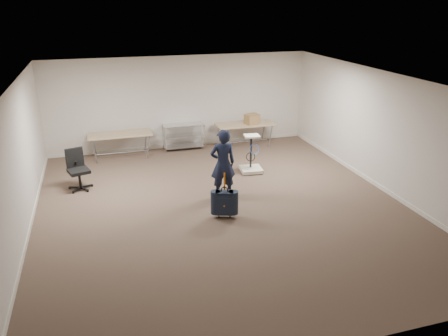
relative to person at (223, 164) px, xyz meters
name	(u,v)px	position (x,y,z in m)	size (l,w,h in m)	color
ground	(222,207)	(-0.18, -0.54, -0.82)	(9.00, 9.00, 0.00)	#4A372D
room_shell	(206,181)	(-0.18, 0.84, -0.77)	(8.00, 9.00, 9.00)	beige
folding_table_left	(120,135)	(-2.08, 3.41, -0.14)	(1.80, 0.75, 0.73)	tan
folding_table_right	(245,125)	(1.72, 3.41, -0.14)	(1.80, 0.75, 0.73)	tan
wire_shelf	(183,135)	(-0.18, 3.66, -0.38)	(1.22, 0.47, 0.80)	silver
person	(223,164)	(0.00, 0.00, 0.00)	(0.59, 0.39, 1.63)	black
suitcase	(224,203)	(-0.27, -1.05, -0.47)	(0.42, 0.32, 1.02)	black
office_chair	(79,177)	(-3.23, 1.42, -0.51)	(0.60, 0.61, 1.00)	black
equipment_cart	(251,162)	(1.16, 1.27, -0.55)	(0.61, 0.61, 1.03)	beige
cardboard_box	(252,119)	(1.92, 3.33, 0.07)	(0.41, 0.31, 0.31)	olive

